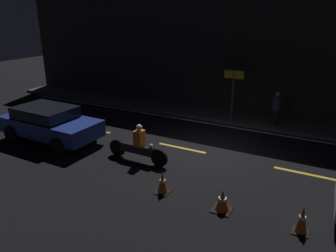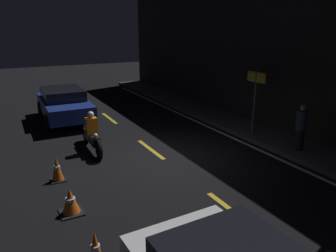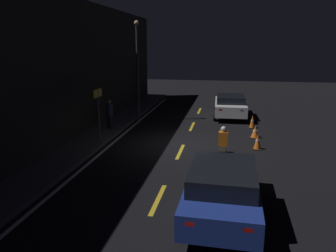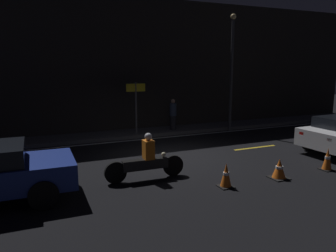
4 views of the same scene
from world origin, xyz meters
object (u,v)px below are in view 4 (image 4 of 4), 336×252
at_px(traffic_cone_mid, 279,169).
at_px(traffic_cone_far, 327,159).
at_px(street_lamp, 232,67).
at_px(motorcycle, 145,161).
at_px(pedestrian, 173,114).
at_px(traffic_cone_near, 226,175).
at_px(shop_sign, 136,98).

xyz_separation_m(traffic_cone_mid, traffic_cone_far, (1.97, 0.01, 0.06)).
height_order(traffic_cone_far, street_lamp, street_lamp).
height_order(motorcycle, pedestrian, pedestrian).
height_order(traffic_cone_mid, pedestrian, pedestrian).
relative_size(motorcycle, traffic_cone_near, 3.55).
distance_m(traffic_cone_near, street_lamp, 8.54).
bearing_deg(traffic_cone_mid, shop_sign, 106.23).
xyz_separation_m(traffic_cone_far, street_lamp, (0.75, 6.62, 2.88)).
distance_m(motorcycle, street_lamp, 8.63).
bearing_deg(traffic_cone_mid, traffic_cone_near, 179.01).
xyz_separation_m(traffic_cone_mid, pedestrian, (-0.11, 7.39, 0.63)).
bearing_deg(pedestrian, traffic_cone_far, -74.20).
height_order(traffic_cone_near, street_lamp, street_lamp).
xyz_separation_m(traffic_cone_near, traffic_cone_mid, (1.84, -0.03, -0.04)).
xyz_separation_m(traffic_cone_far, pedestrian, (-2.09, 7.38, 0.57)).
bearing_deg(pedestrian, shop_sign, -173.80).
bearing_deg(motorcycle, shop_sign, 75.90).
distance_m(motorcycle, shop_sign, 6.03).
distance_m(motorcycle, traffic_cone_far, 5.83).
distance_m(shop_sign, street_lamp, 5.04).
height_order(shop_sign, street_lamp, street_lamp).
relative_size(motorcycle, traffic_cone_far, 3.36).
distance_m(traffic_cone_mid, traffic_cone_far, 1.98).
relative_size(traffic_cone_near, traffic_cone_mid, 1.13).
relative_size(traffic_cone_far, shop_sign, 0.30).
height_order(traffic_cone_near, traffic_cone_far, traffic_cone_far).
relative_size(traffic_cone_near, traffic_cone_far, 0.95).
distance_m(traffic_cone_far, street_lamp, 7.26).
xyz_separation_m(traffic_cone_near, shop_sign, (-0.25, 7.14, 1.51)).
relative_size(traffic_cone_near, shop_sign, 0.28).
bearing_deg(traffic_cone_far, traffic_cone_near, 179.70).
bearing_deg(pedestrian, street_lamp, -14.88).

